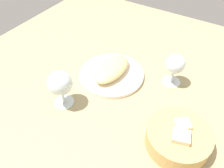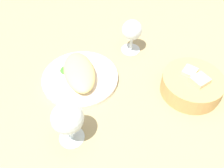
# 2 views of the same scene
# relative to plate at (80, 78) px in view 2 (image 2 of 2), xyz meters

# --- Properties ---
(ground_plane) EXTENTS (1.40, 1.40, 0.02)m
(ground_plane) POSITION_rel_plate_xyz_m (0.11, 0.12, -0.02)
(ground_plane) COLOR tan
(plate) EXTENTS (0.24, 0.24, 0.01)m
(plate) POSITION_rel_plate_xyz_m (0.00, 0.00, 0.00)
(plate) COLOR white
(plate) RESTS_ON ground_plane
(omelette) EXTENTS (0.18, 0.10, 0.04)m
(omelette) POSITION_rel_plate_xyz_m (0.00, 0.00, 0.03)
(omelette) COLOR #DCCA7A
(omelette) RESTS_ON plate
(lettuce_garnish) EXTENTS (0.04, 0.04, 0.02)m
(lettuce_garnish) POSITION_rel_plate_xyz_m (-0.04, -0.03, 0.01)
(lettuce_garnish) COLOR #418830
(lettuce_garnish) RESTS_ON plate
(bread_basket) EXTENTS (0.18, 0.18, 0.07)m
(bread_basket) POSITION_rel_plate_xyz_m (0.14, 0.30, 0.02)
(bread_basket) COLOR tan
(bread_basket) RESTS_ON ground_plane
(wine_glass_near) EXTENTS (0.08, 0.08, 0.13)m
(wine_glass_near) POSITION_rel_plate_xyz_m (0.19, -0.06, 0.08)
(wine_glass_near) COLOR silver
(wine_glass_near) RESTS_ON ground_plane
(wine_glass_far) EXTENTS (0.07, 0.07, 0.12)m
(wine_glass_far) POSITION_rel_plate_xyz_m (-0.09, 0.20, 0.07)
(wine_glass_far) COLOR silver
(wine_glass_far) RESTS_ON ground_plane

